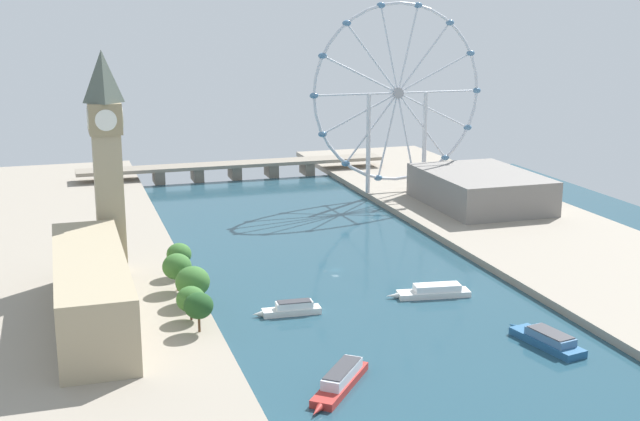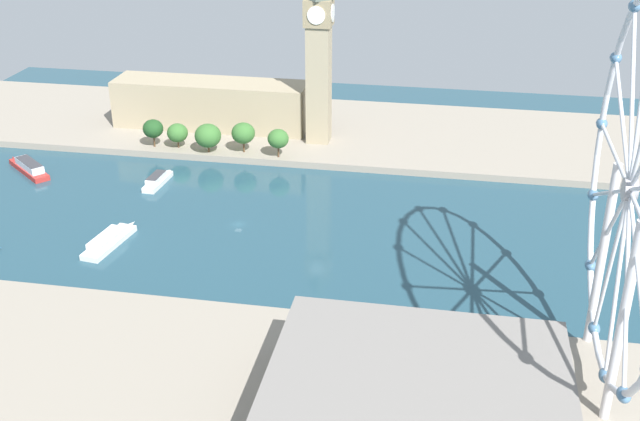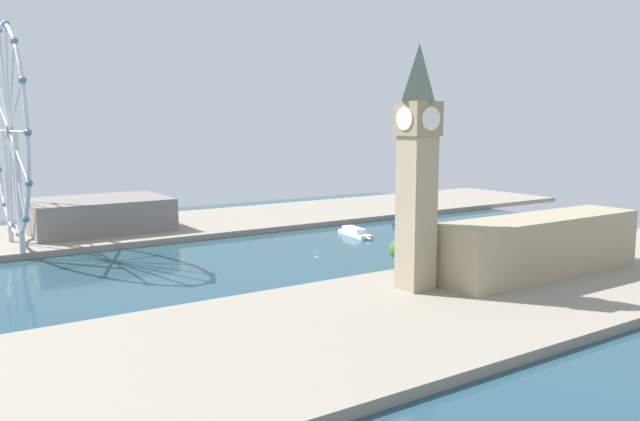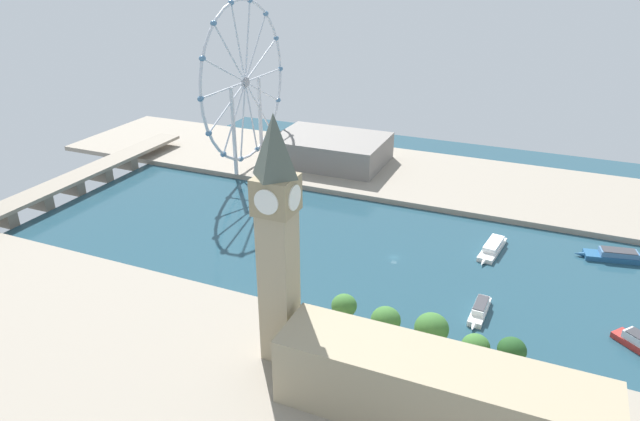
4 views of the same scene
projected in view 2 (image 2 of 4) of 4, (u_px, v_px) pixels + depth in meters
ground_plane at (238, 224)px, 294.98m from camera, size 375.16×375.16×0.00m
riverbank_left at (295, 129)px, 385.23m from camera, size 90.00×520.00×3.00m
riverbank_right at (131, 395)px, 203.43m from camera, size 90.00×520.00×3.00m
clock_tower at (319, 48)px, 347.49m from camera, size 12.82×12.82×83.96m
parliament_block at (211, 104)px, 379.55m from camera, size 22.00×93.34×22.39m
tree_row_embankment at (213, 134)px, 350.63m from camera, size 14.20×67.81×13.64m
ferris_wheel at (629, 193)px, 185.42m from camera, size 99.18×3.20×101.94m
riverside_hall at (418, 396)px, 187.49m from camera, size 50.91×70.46×17.10m
tour_boat_0 at (109, 240)px, 279.51m from camera, size 31.05×10.66×4.50m
tour_boat_1 at (29, 167)px, 339.34m from camera, size 24.96×29.14×5.40m
tour_boat_3 at (158, 180)px, 327.82m from camera, size 23.62×6.40×4.70m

